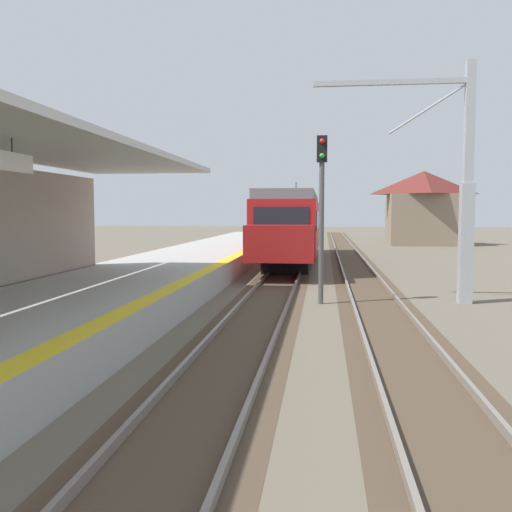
{
  "coord_description": "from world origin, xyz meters",
  "views": [
    {
      "loc": [
        3.68,
        0.49,
        2.88
      ],
      "look_at": [
        2.5,
        10.35,
        2.1
      ],
      "focal_mm": 39.71,
      "sensor_mm": 36.0,
      "label": 1
    }
  ],
  "objects": [
    {
      "name": "catenary_pylon_far_side",
      "position": [
        7.81,
        18.83,
        3.6
      ],
      "size": [
        5.0,
        0.4,
        7.5
      ],
      "color": "#9EA3A8",
      "rests_on": "ground"
    },
    {
      "name": "track_pair_middle",
      "position": [
        5.3,
        20.0,
        0.05
      ],
      "size": [
        2.34,
        120.0,
        0.16
      ],
      "color": "#4C3D2D",
      "rests_on": "ground"
    },
    {
      "name": "approaching_train",
      "position": [
        1.9,
        32.78,
        2.18
      ],
      "size": [
        2.93,
        19.6,
        4.76
      ],
      "color": "maroon",
      "rests_on": "ground"
    },
    {
      "name": "station_platform",
      "position": [
        -2.5,
        16.0,
        0.45
      ],
      "size": [
        5.0,
        80.0,
        0.91
      ],
      "color": "#A8A8A3",
      "rests_on": "ground"
    },
    {
      "name": "track_pair_nearest_platform",
      "position": [
        1.9,
        20.0,
        0.05
      ],
      "size": [
        2.34,
        120.0,
        0.16
      ],
      "color": "#4C3D2D",
      "rests_on": "ground"
    },
    {
      "name": "rail_signal_post",
      "position": [
        3.6,
        18.15,
        3.19
      ],
      "size": [
        0.32,
        0.34,
        5.2
      ],
      "color": "#4C4C4C",
      "rests_on": "ground"
    },
    {
      "name": "distant_trackside_house",
      "position": [
        12.27,
        51.19,
        3.34
      ],
      "size": [
        6.6,
        5.28,
        6.4
      ],
      "color": "#7F705B",
      "rests_on": "ground"
    }
  ]
}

